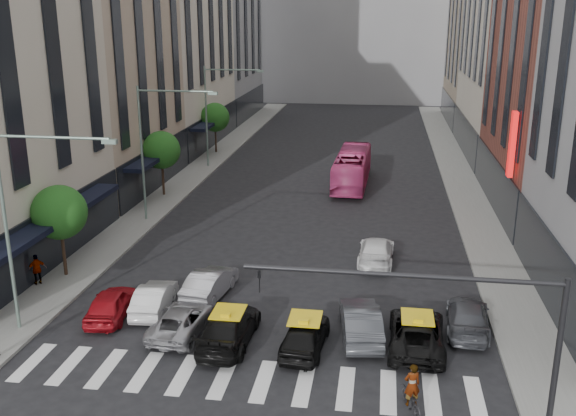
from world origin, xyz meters
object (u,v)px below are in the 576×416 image
at_px(streetlamp_mid, 155,136).
at_px(taxi_left, 229,328).
at_px(taxi_center, 305,334).
at_px(car_white_front, 154,298).
at_px(streetlamp_near, 24,205).
at_px(motorcycle, 411,400).
at_px(bus, 352,168).
at_px(car_red, 111,304).
at_px(pedestrian_far, 37,269).
at_px(streetlamp_far, 216,103).

bearing_deg(streetlamp_mid, taxi_left, -61.28).
xyz_separation_m(streetlamp_mid, taxi_center, (11.94, -15.83, -5.19)).
xyz_separation_m(car_white_front, taxi_center, (7.55, -2.60, 0.05)).
relative_size(streetlamp_near, motorcycle, 5.44).
bearing_deg(streetlamp_mid, streetlamp_near, -90.00).
xyz_separation_m(taxi_left, bus, (3.85, 27.17, 0.73)).
distance_m(streetlamp_mid, car_red, 15.32).
bearing_deg(taxi_center, pedestrian_far, -12.87).
relative_size(taxi_left, taxi_center, 1.20).
height_order(streetlamp_near, car_white_front, streetlamp_near).
bearing_deg(car_white_front, bus, -112.88).
bearing_deg(car_white_front, streetlamp_near, 27.57).
relative_size(car_red, taxi_center, 0.97).
height_order(bus, pedestrian_far, bus).
distance_m(streetlamp_near, car_white_front, 7.38).
bearing_deg(car_white_front, pedestrian_far, -19.34).
distance_m(streetlamp_mid, streetlamp_far, 16.00).
relative_size(streetlamp_near, pedestrian_far, 5.52).
distance_m(streetlamp_near, motorcycle, 17.50).
bearing_deg(car_white_front, taxi_left, 144.54).
height_order(streetlamp_near, bus, streetlamp_near).
relative_size(streetlamp_far, car_white_front, 2.23).
height_order(taxi_left, motorcycle, taxi_left).
relative_size(taxi_center, motorcycle, 2.53).
distance_m(car_white_front, motorcycle, 13.45).
bearing_deg(motorcycle, car_red, -42.13).
bearing_deg(streetlamp_far, taxi_center, -69.43).
bearing_deg(car_white_front, streetlamp_far, -86.15).
bearing_deg(streetlamp_near, streetlamp_far, 90.00).
bearing_deg(bus, streetlamp_near, 67.37).
distance_m(streetlamp_far, pedestrian_far, 27.97).
xyz_separation_m(streetlamp_far, car_red, (2.62, -30.17, -5.21)).
distance_m(streetlamp_mid, pedestrian_far, 12.69).
height_order(car_red, motorcycle, car_red).
height_order(streetlamp_far, car_red, streetlamp_far).
xyz_separation_m(streetlamp_near, taxi_center, (11.94, 0.17, -5.19)).
height_order(streetlamp_far, taxi_left, streetlamp_far).
distance_m(bus, pedestrian_far, 27.34).
relative_size(streetlamp_near, car_white_front, 2.23).
bearing_deg(pedestrian_far, car_white_front, 122.25).
xyz_separation_m(streetlamp_mid, car_red, (2.62, -14.17, -5.21)).
height_order(streetlamp_near, streetlamp_mid, same).
relative_size(taxi_center, bus, 0.40).
bearing_deg(motorcycle, taxi_left, -47.27).
bearing_deg(motorcycle, pedestrian_far, -43.91).
height_order(streetlamp_near, streetlamp_far, same).
relative_size(car_red, pedestrian_far, 2.49).
distance_m(car_red, motorcycle, 14.66).
relative_size(streetlamp_mid, pedestrian_far, 5.52).
bearing_deg(car_red, taxi_left, 159.11).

